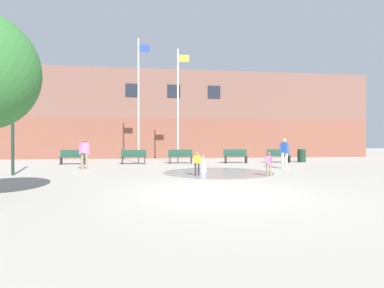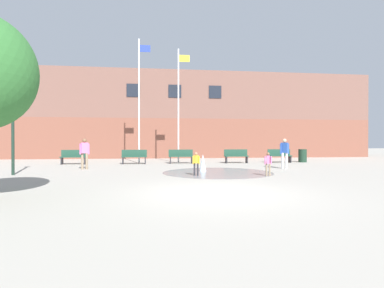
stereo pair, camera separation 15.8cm
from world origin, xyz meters
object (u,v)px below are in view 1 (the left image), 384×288
(child_running, at_px, (197,162))
(child_with_pink_shirt, at_px, (269,162))
(adult_watching, at_px, (84,151))
(park_bench_center, at_px, (236,156))
(flagpole_left, at_px, (139,97))
(park_bench_left_of_flagpoles, at_px, (134,157))
(lamp_post_left_lane, at_px, (13,112))
(trash_can, at_px, (302,156))
(adult_near_bench, at_px, (284,151))
(park_bench_near_trashcan, at_px, (279,156))
(park_bench_far_left, at_px, (73,157))
(park_bench_under_left_flagpole, at_px, (181,156))
(flagpole_right, at_px, (178,102))

(child_running, distance_m, child_with_pink_shirt, 3.00)
(adult_watching, distance_m, child_running, 6.36)
(park_bench_center, distance_m, flagpole_left, 7.50)
(park_bench_left_of_flagpoles, relative_size, flagpole_left, 0.20)
(park_bench_left_of_flagpoles, xyz_separation_m, lamp_post_left_lane, (-4.73, -5.75, 2.23))
(child_running, distance_m, trash_can, 11.14)
(park_bench_left_of_flagpoles, relative_size, park_bench_center, 1.00)
(child_running, height_order, lamp_post_left_lane, lamp_post_left_lane)
(adult_watching, bearing_deg, adult_near_bench, -29.66)
(park_bench_left_of_flagpoles, height_order, park_bench_near_trashcan, same)
(park_bench_far_left, bearing_deg, flagpole_left, 5.44)
(park_bench_near_trashcan, bearing_deg, park_bench_left_of_flagpoles, -179.79)
(park_bench_far_left, distance_m, child_with_pink_shirt, 12.39)
(adult_near_bench, relative_size, child_with_pink_shirt, 1.61)
(adult_watching, height_order, lamp_post_left_lane, lamp_post_left_lane)
(flagpole_left, bearing_deg, park_bench_near_trashcan, -3.26)
(child_running, bearing_deg, park_bench_far_left, 87.09)
(park_bench_under_left_flagpole, height_order, adult_watching, adult_watching)
(park_bench_near_trashcan, bearing_deg, adult_near_bench, -110.34)
(park_bench_center, height_order, park_bench_near_trashcan, same)
(park_bench_under_left_flagpole, relative_size, adult_watching, 1.01)
(child_running, bearing_deg, flagpole_right, 44.47)
(park_bench_left_of_flagpoles, xyz_separation_m, child_running, (3.04, -6.94, 0.10))
(child_with_pink_shirt, relative_size, flagpole_left, 0.12)
(park_bench_far_left, height_order, child_with_pink_shirt, child_with_pink_shirt)
(park_bench_under_left_flagpole, distance_m, trash_can, 8.51)
(park_bench_under_left_flagpole, bearing_deg, child_with_pink_shirt, -68.54)
(child_running, relative_size, trash_can, 1.10)
(park_bench_far_left, bearing_deg, trash_can, 0.37)
(park_bench_near_trashcan, height_order, flagpole_left, flagpole_left)
(flagpole_right, height_order, lamp_post_left_lane, flagpole_right)
(park_bench_left_of_flagpoles, bearing_deg, adult_near_bench, -27.90)
(flagpole_right, bearing_deg, adult_near_bench, -43.05)
(park_bench_left_of_flagpoles, distance_m, flagpole_left, 3.92)
(park_bench_center, relative_size, flagpole_left, 0.20)
(park_bench_far_left, distance_m, lamp_post_left_lane, 6.41)
(flagpole_left, height_order, flagpole_right, flagpole_left)
(child_with_pink_shirt, distance_m, flagpole_right, 9.29)
(park_bench_under_left_flagpole, relative_size, flagpole_left, 0.20)
(park_bench_far_left, height_order, flagpole_right, flagpole_right)
(park_bench_center, xyz_separation_m, adult_near_bench, (1.42, -4.35, 0.45))
(park_bench_under_left_flagpole, relative_size, child_running, 1.62)
(park_bench_near_trashcan, height_order, lamp_post_left_lane, lamp_post_left_lane)
(adult_near_bench, xyz_separation_m, flagpole_right, (-5.22, 4.88, 3.13))
(park_bench_left_of_flagpoles, xyz_separation_m, park_bench_under_left_flagpole, (3.01, 0.12, 0.00))
(flagpole_left, bearing_deg, adult_watching, -122.49)
(park_bench_center, distance_m, flagpole_right, 5.25)
(park_bench_left_of_flagpoles, distance_m, park_bench_under_left_flagpole, 3.02)
(flagpole_left, height_order, lamp_post_left_lane, flagpole_left)
(park_bench_near_trashcan, xyz_separation_m, adult_near_bench, (-1.61, -4.34, 0.45))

